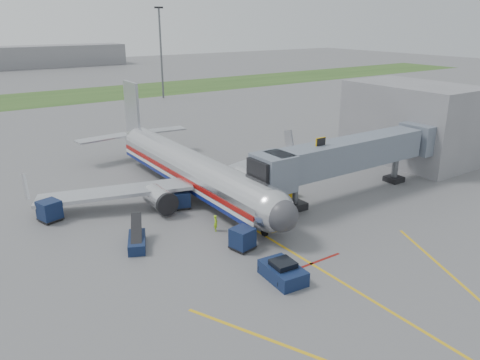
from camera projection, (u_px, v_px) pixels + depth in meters
ground at (279, 244)px, 39.13m from camera, size 400.00×400.00×0.00m
grass_strip at (38, 99)px, 109.48m from camera, size 300.00×25.00×0.01m
apron_markings at (344, 283)px, 33.34m from camera, size 21.52×50.00×0.01m
airliner at (191, 168)px, 50.18m from camera, size 32.10×35.67×10.25m
jet_bridge at (347, 155)px, 48.40m from camera, size 25.30×4.00×6.90m
terminal at (411, 122)px, 61.23m from camera, size 10.00×16.00×10.00m
light_mast_right at (161, 51)px, 107.50m from camera, size 2.00×0.44×20.40m
pushback_tug at (283, 272)px, 33.67m from camera, size 2.43×3.69×1.47m
baggage_cart_a at (242, 239)px, 38.02m from camera, size 2.02×2.02×1.83m
baggage_cart_b at (182, 200)px, 46.38m from camera, size 1.93×1.93×1.68m
baggage_cart_c at (49, 211)px, 43.36m from camera, size 2.27×2.27×1.96m
belt_loader at (137, 241)px, 38.54m from camera, size 2.70×4.30×2.05m
ground_power_cart at (289, 192)px, 49.34m from camera, size 1.52×1.09×1.14m
ramp_worker at (216, 223)px, 41.35m from camera, size 0.58×0.66×1.51m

